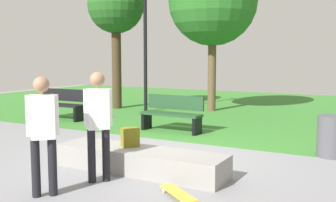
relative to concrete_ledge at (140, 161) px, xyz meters
The scene contains 13 objects.
ground_plane 1.15m from the concrete_ledge, 103.49° to the left, with size 28.00×28.00×0.00m, color gray.
grass_lawn 8.77m from the concrete_ledge, 91.72° to the left, with size 26.60×12.68×0.01m, color #387A2D.
concrete_ledge is the anchor object (origin of this frame).
backpack_on_ledge 0.45m from the concrete_ledge, 159.93° to the left, with size 0.28×0.20×0.32m, color olive.
skater_performing_trick 1.86m from the concrete_ledge, 108.22° to the right, with size 0.37×0.37×1.65m.
skater_watching 1.11m from the concrete_ledge, 110.48° to the right, with size 0.36×0.37×1.68m.
skateboard_by_ledge 1.39m from the concrete_ledge, 35.59° to the right, with size 0.76×0.63×0.08m.
park_bench_by_oak 6.21m from the concrete_ledge, 145.07° to the left, with size 1.62×0.53×0.91m.
park_bench_far_left 3.67m from the concrete_ledge, 109.57° to the left, with size 1.61×0.52×0.91m.
tree_tall_oak 8.97m from the concrete_ledge, 128.27° to the left, with size 2.02×2.02×4.72m.
tree_young_birch 8.51m from the concrete_ledge, 103.75° to the left, with size 3.01×3.01×5.25m.
lamp_post 7.72m from the concrete_ledge, 120.96° to the left, with size 0.28×0.28×4.62m.
trash_bin 3.73m from the concrete_ledge, 44.54° to the left, with size 0.55×0.55×0.79m, color #4C4C51.
Camera 1 is at (3.82, -6.67, 1.93)m, focal length 43.57 mm.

